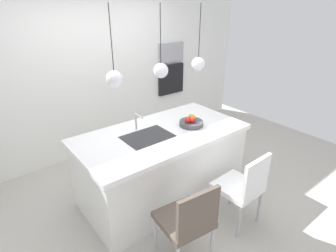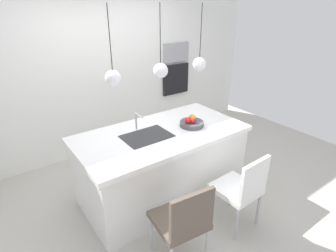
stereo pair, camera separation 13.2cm
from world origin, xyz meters
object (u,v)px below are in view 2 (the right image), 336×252
chair_near (183,220)px  chair_middle (241,188)px  microwave (176,52)px  oven (175,79)px  fruit_bowl (192,122)px

chair_near → chair_middle: (0.81, 0.00, 0.00)m
chair_near → chair_middle: chair_middle is taller
chair_middle → microwave: bearing=67.8°
microwave → oven: microwave is taller
microwave → chair_near: (-1.85, -2.56, -0.99)m
microwave → chair_near: bearing=-125.9°
microwave → oven: (0.00, 0.00, -0.50)m
fruit_bowl → microwave: microwave is taller
oven → chair_middle: oven is taller
fruit_bowl → oven: size_ratio=0.54×
fruit_bowl → chair_middle: fruit_bowl is taller
oven → microwave: bearing=0.0°
oven → chair_near: oven is taller
oven → fruit_bowl: bearing=-121.2°
fruit_bowl → chair_near: bearing=-133.4°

